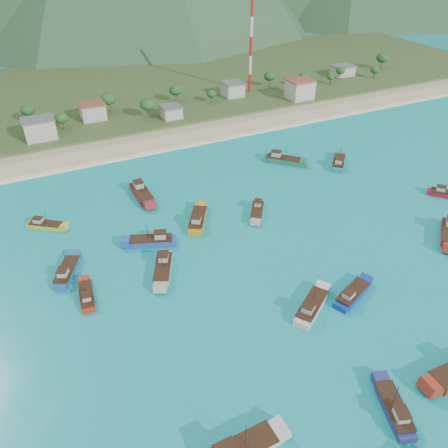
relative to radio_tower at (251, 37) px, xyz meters
name	(u,v)px	position (x,y,z in m)	size (l,w,h in m)	color
ground	(251,282)	(-58.86, -108.00, -24.28)	(600.00, 600.00, 0.00)	#0D8E98
beach	(140,143)	(-58.86, -29.00, -24.28)	(400.00, 18.00, 1.20)	beige
land	(100,93)	(-58.86, 32.00, -24.28)	(400.00, 110.00, 2.40)	#385123
surf_line	(149,154)	(-58.86, -38.50, -24.28)	(400.00, 2.50, 0.08)	white
village	(117,111)	(-60.56, -7.89, -19.54)	(220.23, 30.61, 7.35)	beige
vegetation	(98,111)	(-67.28, -5.40, -19.01)	(274.73, 25.84, 8.93)	#235623
radio_tower	(251,37)	(0.00, 0.00, 0.00)	(1.20, 1.20, 45.36)	red
boat_1	(257,211)	(-44.61, -85.42, -23.66)	(7.65, 9.31, 5.56)	#AAA699
boat_3	(46,226)	(-94.85, -68.01, -23.72)	(8.73, 7.33, 5.25)	gold
boat_6	(283,160)	(-22.77, -63.21, -23.41)	(10.69, 10.82, 6.94)	#1E724F
boat_8	(446,194)	(6.57, -100.80, -23.65)	(8.36, 9.02, 5.62)	maroon
boat_10	(198,220)	(-60.22, -82.75, -23.46)	(8.64, 11.42, 6.68)	orange
boat_11	(394,410)	(-53.63, -143.57, -23.63)	(6.03, 10.12, 5.74)	navy
boat_13	(163,269)	(-74.28, -96.70, -23.51)	(7.44, 11.18, 6.40)	#B0A5A0
boat_15	(352,295)	(-42.92, -120.84, -23.60)	(10.35, 6.50, 5.90)	#0E31A5
boat_16	(152,241)	(-73.29, -86.20, -23.49)	(11.40, 6.97, 6.48)	#234D9E
boat_21	(142,194)	(-69.00, -64.13, -23.37)	(3.74, 12.18, 7.17)	maroon
boat_22	(67,272)	(-93.08, -88.69, -23.59)	(7.17, 10.31, 5.94)	#235790
boat_24	(311,307)	(-52.32, -120.18, -23.52)	(10.74, 8.58, 6.36)	beige
boat_25	(338,163)	(-8.02, -72.30, -23.51)	(9.61, 10.10, 6.36)	#147E72
boat_26	(87,296)	(-90.77, -97.82, -23.74)	(3.50, 8.91, 5.13)	maroon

